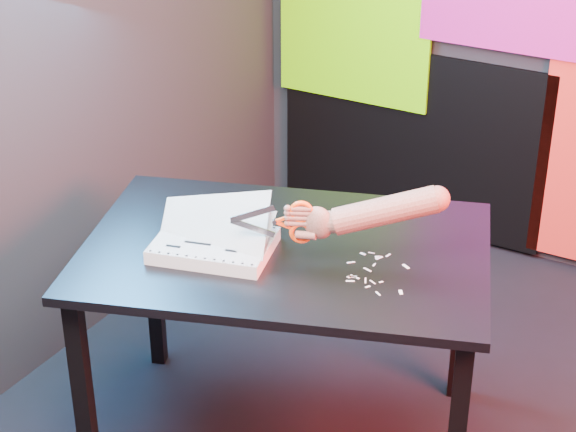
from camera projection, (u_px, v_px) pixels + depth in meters
The scene contains 6 objects.
room at pixel (470, 71), 2.58m from camera, with size 3.01×3.01×2.71m.
work_table at pixel (286, 271), 2.99m from camera, with size 1.44×1.19×0.75m.
printout_stack at pixel (214, 245), 2.91m from camera, with size 0.42×0.34×0.19m.
scissors at pixel (295, 222), 2.80m from camera, with size 0.22×0.12×0.14m.
hand_forearm at pixel (374, 212), 2.77m from camera, with size 0.42×0.24×0.18m.
paper_clippings at pixel (372, 271), 2.81m from camera, with size 0.22×0.23×0.00m.
Camera 1 is at (0.80, -2.39, 2.19)m, focal length 60.00 mm.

